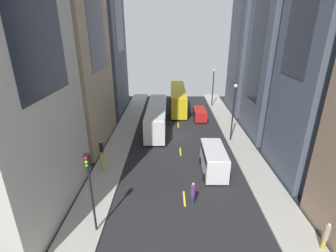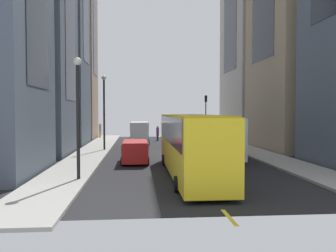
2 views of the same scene
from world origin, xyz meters
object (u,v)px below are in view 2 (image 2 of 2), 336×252
(city_bus_white, at_px, (211,132))
(pedestrian_walking_far, at_px, (230,133))
(delivery_van_white, at_px, (139,131))
(pedestrian_crossing_mid, at_px, (100,130))
(pedestrian_crossing_near, at_px, (158,133))
(traffic_light_near_corner, at_px, (206,108))
(streetcar_yellow, at_px, (190,140))
(car_red_0, at_px, (135,150))
(pedestrian_waiting_curb, at_px, (241,134))

(city_bus_white, height_order, pedestrian_walking_far, city_bus_white)
(delivery_van_white, bearing_deg, pedestrian_crossing_mid, -59.33)
(pedestrian_walking_far, bearing_deg, pedestrian_crossing_near, -20.97)
(traffic_light_near_corner, bearing_deg, pedestrian_crossing_mid, -5.57)
(city_bus_white, bearing_deg, pedestrian_crossing_mid, -60.76)
(streetcar_yellow, distance_m, pedestrian_crossing_mid, 31.44)
(delivery_van_white, bearing_deg, car_red_0, 88.57)
(car_red_0, xyz_separation_m, pedestrian_walking_far, (-11.22, -15.51, 0.32))
(pedestrian_crossing_near, xyz_separation_m, traffic_light_near_corner, (-6.95, -3.04, 3.24))
(pedestrian_crossing_near, relative_size, traffic_light_near_corner, 0.33)
(city_bus_white, relative_size, car_red_0, 2.94)
(pedestrian_crossing_mid, xyz_separation_m, pedestrian_walking_far, (-16.31, 9.09, 0.05))
(city_bus_white, distance_m, pedestrian_waiting_curb, 10.78)
(streetcar_yellow, relative_size, pedestrian_crossing_near, 6.89)
(city_bus_white, distance_m, traffic_light_near_corner, 19.66)
(delivery_van_white, xyz_separation_m, traffic_light_near_corner, (-9.36, -7.79, 2.75))
(city_bus_white, distance_m, pedestrian_crossing_near, 16.66)
(city_bus_white, height_order, pedestrian_crossing_mid, city_bus_white)
(car_red_0, relative_size, pedestrian_waiting_curb, 1.98)
(streetcar_yellow, xyz_separation_m, pedestrian_waiting_curb, (-8.65, -18.89, -0.84))
(pedestrian_walking_far, bearing_deg, streetcar_yellow, 77.02)
(city_bus_white, height_order, delivery_van_white, city_bus_white)
(pedestrian_crossing_near, bearing_deg, pedestrian_crossing_mid, -37.52)
(pedestrian_waiting_curb, bearing_deg, pedestrian_crossing_mid, 125.98)
(delivery_van_white, bearing_deg, pedestrian_waiting_curb, 169.31)
(delivery_van_white, distance_m, pedestrian_crossing_near, 5.34)
(pedestrian_waiting_curb, relative_size, traffic_light_near_corner, 0.36)
(traffic_light_near_corner, bearing_deg, streetcar_yellow, 77.31)
(delivery_van_white, relative_size, traffic_light_near_corner, 0.85)
(streetcar_yellow, relative_size, pedestrian_waiting_curb, 6.24)
(pedestrian_crossing_near, bearing_deg, traffic_light_near_corner, -164.22)
(pedestrian_crossing_mid, height_order, pedestrian_crossing_near, pedestrian_crossing_mid)
(pedestrian_waiting_curb, height_order, pedestrian_walking_far, pedestrian_waiting_curb)
(pedestrian_waiting_curb, bearing_deg, pedestrian_crossing_near, 122.65)
(delivery_van_white, relative_size, car_red_0, 1.17)
(pedestrian_crossing_mid, bearing_deg, pedestrian_crossing_near, 5.03)
(pedestrian_waiting_curb, xyz_separation_m, pedestrian_crossing_near, (9.11, -6.92, -0.26))
(pedestrian_crossing_mid, height_order, pedestrian_walking_far, pedestrian_walking_far)
(pedestrian_crossing_near, bearing_deg, delivery_van_white, 55.27)
(streetcar_yellow, relative_size, delivery_van_white, 2.68)
(delivery_van_white, xyz_separation_m, pedestrian_waiting_curb, (-11.52, 2.17, -0.22))
(pedestrian_crossing_mid, bearing_deg, pedestrian_walking_far, 5.57)
(pedestrian_crossing_mid, xyz_separation_m, pedestrian_waiting_curb, (-16.99, 11.41, 0.07))
(city_bus_white, bearing_deg, pedestrian_waiting_curb, -120.16)
(delivery_van_white, bearing_deg, city_bus_white, 118.05)
(car_red_0, xyz_separation_m, traffic_light_near_corner, (-9.74, -23.16, 3.32))
(pedestrian_waiting_curb, bearing_deg, pedestrian_walking_far, 86.13)
(car_red_0, bearing_deg, city_bus_white, -149.02)
(city_bus_white, height_order, car_red_0, city_bus_white)
(city_bus_white, xyz_separation_m, streetcar_yellow, (3.25, 9.60, 0.12))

